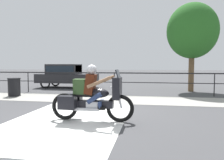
% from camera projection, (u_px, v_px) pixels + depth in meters
% --- Properties ---
extents(ground_plane, '(120.00, 120.00, 0.00)m').
position_uv_depth(ground_plane, '(87.00, 116.00, 6.80)').
color(ground_plane, '#424244').
extents(sidewalk_band, '(44.00, 2.40, 0.01)m').
position_uv_depth(sidewalk_band, '(108.00, 99.00, 10.14)').
color(sidewalk_band, '#99968E').
rests_on(sidewalk_band, ground).
extents(crosswalk_band, '(3.25, 6.00, 0.01)m').
position_uv_depth(crosswalk_band, '(73.00, 117.00, 6.67)').
color(crosswalk_band, silver).
rests_on(crosswalk_band, ground).
extents(fence_railing, '(36.00, 0.05, 1.18)m').
position_uv_depth(fence_railing, '(114.00, 77.00, 11.81)').
color(fence_railing, black).
rests_on(fence_railing, ground).
extents(motorcycle, '(2.40, 0.76, 1.60)m').
position_uv_depth(motorcycle, '(91.00, 96.00, 6.18)').
color(motorcycle, black).
rests_on(motorcycle, ground).
extents(parked_car, '(4.09, 1.74, 1.63)m').
position_uv_depth(parked_car, '(66.00, 74.00, 15.16)').
color(parked_car, '#232326').
rests_on(parked_car, ground).
extents(trash_bin, '(0.62, 0.62, 0.93)m').
position_uv_depth(trash_bin, '(14.00, 87.00, 11.04)').
color(trash_bin, black).
rests_on(trash_bin, ground).
extents(tree_behind_sign, '(2.96, 2.96, 5.22)m').
position_uv_depth(tree_behind_sign, '(192.00, 31.00, 12.86)').
color(tree_behind_sign, brown).
rests_on(tree_behind_sign, ground).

